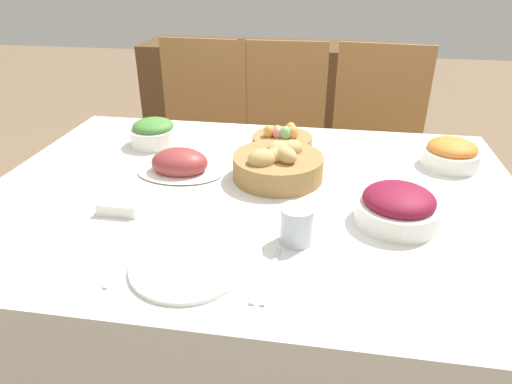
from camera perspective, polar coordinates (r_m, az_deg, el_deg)
ground_plane at (r=1.78m, az=-0.39°, el=-22.29°), size 12.00×12.00×0.00m
dining_table at (r=1.51m, az=-0.44°, el=-12.86°), size 1.51×1.11×0.77m
chair_far_left at (r=2.26m, az=-7.07°, el=6.12°), size 0.44×0.44×1.01m
chair_far_right at (r=2.19m, az=14.52°, el=4.68°), size 0.46×0.46×1.01m
chair_far_center at (r=2.19m, az=2.82°, el=5.56°), size 0.43×0.43×1.01m
sideboard at (r=3.06m, az=1.31°, el=9.99°), size 1.55×0.44×0.87m
bread_basket at (r=1.34m, az=2.74°, el=3.43°), size 0.27×0.27×0.11m
egg_basket at (r=1.59m, az=3.29°, el=6.65°), size 0.21×0.21×0.08m
ham_platter at (r=1.40m, az=-9.51°, el=3.43°), size 0.27×0.19×0.09m
beet_salad_bowl at (r=1.17m, az=17.31°, el=-1.74°), size 0.21×0.21×0.10m
carrot_bowl at (r=1.55m, az=23.21°, el=4.43°), size 0.18×0.18×0.09m
green_salad_bowl at (r=1.63m, az=-12.66°, el=7.27°), size 0.16×0.16×0.09m
dinner_plate at (r=0.99m, az=-8.51°, el=-9.10°), size 0.25×0.25×0.01m
fork at (r=1.05m, az=-16.40°, el=-8.16°), size 0.02×0.19×0.00m
knife at (r=0.97m, az=0.10°, el=-10.16°), size 0.02×0.19×0.00m
spoon at (r=0.96m, az=1.89°, el=-10.33°), size 0.02×0.19×0.00m
drinking_cup at (r=1.05m, az=5.13°, el=-4.13°), size 0.08×0.08×0.09m
butter_dish at (r=1.23m, az=-16.58°, el=-1.73°), size 0.10×0.06×0.03m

